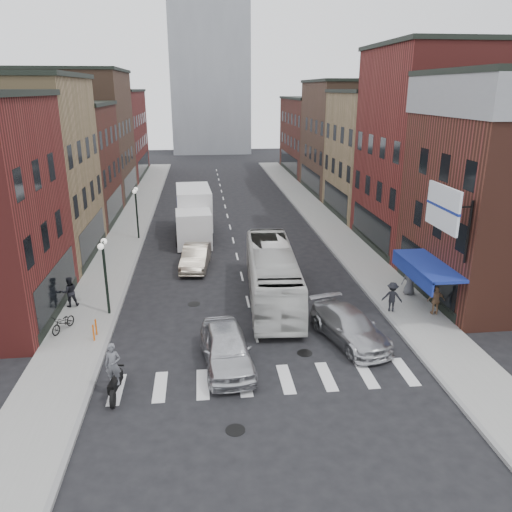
# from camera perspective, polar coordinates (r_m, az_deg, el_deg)

# --- Properties ---
(ground) EXTENTS (160.00, 160.00, 0.00)m
(ground) POSITION_cam_1_polar(r_m,az_deg,el_deg) (23.58, 0.24, -10.11)
(ground) COLOR black
(ground) RESTS_ON ground
(sidewalk_left) EXTENTS (3.00, 74.00, 0.15)m
(sidewalk_left) POSITION_cam_1_polar(r_m,az_deg,el_deg) (44.43, -14.09, 3.33)
(sidewalk_left) COLOR gray
(sidewalk_left) RESTS_ON ground
(sidewalk_right) EXTENTS (3.00, 74.00, 0.15)m
(sidewalk_right) POSITION_cam_1_polar(r_m,az_deg,el_deg) (45.34, 7.74, 4.03)
(sidewalk_right) COLOR gray
(sidewalk_right) RESTS_ON ground
(curb_left) EXTENTS (0.20, 74.00, 0.16)m
(curb_left) POSITION_cam_1_polar(r_m,az_deg,el_deg) (44.27, -12.16, 3.32)
(curb_left) COLOR gray
(curb_left) RESTS_ON ground
(curb_right) EXTENTS (0.20, 74.00, 0.16)m
(curb_right) POSITION_cam_1_polar(r_m,az_deg,el_deg) (45.03, 5.88, 3.90)
(curb_right) COLOR gray
(curb_right) RESTS_ON ground
(crosswalk_stripes) EXTENTS (12.00, 2.20, 0.01)m
(crosswalk_stripes) POSITION_cam_1_polar(r_m,az_deg,el_deg) (21.02, 1.22, -14.01)
(crosswalk_stripes) COLOR silver
(crosswalk_stripes) RESTS_ON ground
(bldg_left_mid_a) EXTENTS (10.30, 10.20, 12.30)m
(bldg_left_mid_a) POSITION_cam_1_polar(r_m,az_deg,el_deg) (37.14, -26.47, 8.65)
(bldg_left_mid_a) COLOR #8E754E
(bldg_left_mid_a) RESTS_ON ground
(bldg_left_mid_b) EXTENTS (10.30, 10.20, 10.30)m
(bldg_left_mid_b) POSITION_cam_1_polar(r_m,az_deg,el_deg) (46.71, -22.30, 9.61)
(bldg_left_mid_b) COLOR #4E261C
(bldg_left_mid_b) RESTS_ON ground
(bldg_left_far_a) EXTENTS (10.30, 12.20, 13.30)m
(bldg_left_far_a) POSITION_cam_1_polar(r_m,az_deg,el_deg) (57.15, -19.61, 12.84)
(bldg_left_far_a) COLOR #503728
(bldg_left_far_a) RESTS_ON ground
(bldg_left_far_b) EXTENTS (10.30, 16.20, 11.30)m
(bldg_left_far_b) POSITION_cam_1_polar(r_m,az_deg,el_deg) (70.91, -17.07, 13.19)
(bldg_left_far_b) COLOR maroon
(bldg_left_far_b) RESTS_ON ground
(bldg_right_mid_a) EXTENTS (10.30, 10.20, 14.30)m
(bldg_right_mid_a) POSITION_cam_1_polar(r_m,az_deg,el_deg) (38.91, 20.62, 11.26)
(bldg_right_mid_a) COLOR maroon
(bldg_right_mid_a) RESTS_ON ground
(bldg_right_mid_b) EXTENTS (10.30, 10.20, 11.30)m
(bldg_right_mid_b) POSITION_cam_1_polar(r_m,az_deg,el_deg) (48.16, 15.12, 11.18)
(bldg_right_mid_b) COLOR #8E754E
(bldg_right_mid_b) RESTS_ON ground
(bldg_right_far_a) EXTENTS (10.30, 12.20, 12.30)m
(bldg_right_far_a) POSITION_cam_1_polar(r_m,az_deg,el_deg) (58.44, 11.24, 13.14)
(bldg_right_far_a) COLOR #503728
(bldg_right_far_a) RESTS_ON ground
(bldg_right_far_b) EXTENTS (10.30, 16.20, 10.30)m
(bldg_right_far_b) POSITION_cam_1_polar(r_m,az_deg,el_deg) (71.96, 7.83, 13.47)
(bldg_right_far_b) COLOR #4E261C
(bldg_right_far_b) RESTS_ON ground
(awning_blue) EXTENTS (1.80, 5.00, 0.78)m
(awning_blue) POSITION_cam_1_polar(r_m,az_deg,el_deg) (27.12, 18.69, -1.15)
(awning_blue) COLOR navy
(awning_blue) RESTS_ON ground
(billboard_sign) EXTENTS (1.52, 3.00, 3.70)m
(billboard_sign) POSITION_cam_1_polar(r_m,az_deg,el_deg) (24.31, 20.74, 5.04)
(billboard_sign) COLOR black
(billboard_sign) RESTS_ON ground
(distant_tower) EXTENTS (14.00, 14.00, 50.00)m
(distant_tower) POSITION_cam_1_polar(r_m,az_deg,el_deg) (99.53, -5.53, 26.38)
(distant_tower) COLOR #9399A0
(distant_tower) RESTS_ON ground
(streetlamp_near) EXTENTS (0.32, 1.22, 4.11)m
(streetlamp_near) POSITION_cam_1_polar(r_m,az_deg,el_deg) (26.43, -16.94, -0.82)
(streetlamp_near) COLOR black
(streetlamp_near) RESTS_ON ground
(streetlamp_far) EXTENTS (0.32, 1.22, 4.11)m
(streetlamp_far) POSITION_cam_1_polar(r_m,az_deg,el_deg) (39.77, -13.54, 5.84)
(streetlamp_far) COLOR black
(streetlamp_far) RESTS_ON ground
(bike_rack) EXTENTS (0.08, 0.68, 0.80)m
(bike_rack) POSITION_cam_1_polar(r_m,az_deg,el_deg) (24.91, -17.94, -8.03)
(bike_rack) COLOR #D8590C
(bike_rack) RESTS_ON sidewalk_left
(box_truck) EXTENTS (2.93, 8.77, 3.77)m
(box_truck) POSITION_cam_1_polar(r_m,az_deg,el_deg) (40.02, -7.12, 4.75)
(box_truck) COLOR white
(box_truck) RESTS_ON ground
(motorcycle_rider) EXTENTS (0.67, 2.22, 2.26)m
(motorcycle_rider) POSITION_cam_1_polar(r_m,az_deg,el_deg) (20.27, -15.92, -12.63)
(motorcycle_rider) COLOR black
(motorcycle_rider) RESTS_ON ground
(transit_bus) EXTENTS (3.13, 10.74, 2.95)m
(transit_bus) POSITION_cam_1_polar(r_m,az_deg,el_deg) (27.84, 1.87, -2.14)
(transit_bus) COLOR silver
(transit_bus) RESTS_ON ground
(sedan_left_near) EXTENTS (2.41, 5.11, 1.69)m
(sedan_left_near) POSITION_cam_1_polar(r_m,az_deg,el_deg) (21.61, -3.43, -10.46)
(sedan_left_near) COLOR silver
(sedan_left_near) RESTS_ON ground
(sedan_left_far) EXTENTS (2.17, 4.83, 1.54)m
(sedan_left_far) POSITION_cam_1_polar(r_m,az_deg,el_deg) (33.19, -6.90, -0.11)
(sedan_left_far) COLOR #C2B59E
(sedan_left_far) RESTS_ON ground
(curb_car) EXTENTS (3.35, 5.48, 1.48)m
(curb_car) POSITION_cam_1_polar(r_m,az_deg,el_deg) (24.00, 10.66, -7.93)
(curb_car) COLOR #ADAEB2
(curb_car) RESTS_ON ground
(parked_bicycle) EXTENTS (1.17, 1.71, 0.85)m
(parked_bicycle) POSITION_cam_1_polar(r_m,az_deg,el_deg) (26.08, -21.17, -7.11)
(parked_bicycle) COLOR black
(parked_bicycle) RESTS_ON sidewalk_left
(ped_left_solo) EXTENTS (0.93, 0.74, 1.67)m
(ped_left_solo) POSITION_cam_1_polar(r_m,az_deg,el_deg) (28.62, -20.53, -3.84)
(ped_left_solo) COLOR black
(ped_left_solo) RESTS_ON sidewalk_left
(ped_right_a) EXTENTS (1.15, 0.85, 1.60)m
(ped_right_a) POSITION_cam_1_polar(r_m,az_deg,el_deg) (27.23, 15.29, -4.52)
(ped_right_a) COLOR black
(ped_right_a) RESTS_ON sidewalk_right
(ped_right_b) EXTENTS (0.94, 0.52, 1.55)m
(ped_right_b) POSITION_cam_1_polar(r_m,az_deg,el_deg) (27.53, 19.88, -4.79)
(ped_right_b) COLOR #906A49
(ped_right_b) RESTS_ON sidewalk_right
(ped_right_c) EXTENTS (0.88, 0.60, 1.75)m
(ped_right_c) POSITION_cam_1_polar(r_m,az_deg,el_deg) (29.69, 17.15, -2.59)
(ped_right_c) COLOR #55565C
(ped_right_c) RESTS_ON sidewalk_right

